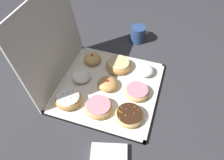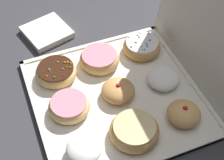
{
  "view_description": "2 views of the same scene",
  "coord_description": "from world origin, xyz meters",
  "px_view_note": "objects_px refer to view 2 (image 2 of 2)",
  "views": [
    {
      "loc": [
        -0.62,
        -0.22,
        0.79
      ],
      "look_at": [
        0.03,
        -0.01,
        0.03
      ],
      "focal_mm": 35.6,
      "sensor_mm": 36.0,
      "label": 1
    },
    {
      "loc": [
        0.53,
        -0.22,
        0.74
      ],
      "look_at": [
        -0.01,
        -0.01,
        0.06
      ],
      "focal_mm": 54.48,
      "sensor_mm": 36.0,
      "label": 2
    }
  ],
  "objects_px": {
    "sprinkle_donut_6": "(142,46)",
    "glazed_ring_donut_5": "(134,131)",
    "pink_frosted_donut_3": "(100,59)",
    "powdered_filled_donut_2": "(84,150)",
    "pink_frosted_donut_1": "(69,105)",
    "jelly_filled_donut_4": "(118,91)",
    "powdered_filled_donut_7": "(163,79)",
    "sprinkle_donut_0": "(56,72)",
    "donut_box": "(116,97)",
    "napkin_stack": "(47,32)",
    "jelly_filled_donut_8": "(184,114)"
  },
  "relations": [
    {
      "from": "napkin_stack",
      "to": "powdered_filled_donut_7",
      "type": "bearing_deg",
      "value": 36.67
    },
    {
      "from": "sprinkle_donut_0",
      "to": "powdered_filled_donut_7",
      "type": "bearing_deg",
      "value": 63.42
    },
    {
      "from": "pink_frosted_donut_3",
      "to": "jelly_filled_donut_8",
      "type": "bearing_deg",
      "value": 26.3
    },
    {
      "from": "sprinkle_donut_0",
      "to": "powdered_filled_donut_2",
      "type": "bearing_deg",
      "value": -1.28
    },
    {
      "from": "jelly_filled_donut_4",
      "to": "powdered_filled_donut_7",
      "type": "height_order",
      "value": "jelly_filled_donut_4"
    },
    {
      "from": "jelly_filled_donut_4",
      "to": "jelly_filled_donut_8",
      "type": "distance_m",
      "value": 0.18
    },
    {
      "from": "sprinkle_donut_6",
      "to": "powdered_filled_donut_7",
      "type": "xyz_separation_m",
      "value": [
        0.14,
        0.0,
        -0.0
      ]
    },
    {
      "from": "jelly_filled_donut_4",
      "to": "sprinkle_donut_6",
      "type": "relative_size",
      "value": 0.8
    },
    {
      "from": "pink_frosted_donut_1",
      "to": "sprinkle_donut_6",
      "type": "xyz_separation_m",
      "value": [
        -0.13,
        0.27,
        0.0
      ]
    },
    {
      "from": "jelly_filled_donut_8",
      "to": "jelly_filled_donut_4",
      "type": "bearing_deg",
      "value": -136.03
    },
    {
      "from": "pink_frosted_donut_3",
      "to": "napkin_stack",
      "type": "relative_size",
      "value": 0.89
    },
    {
      "from": "pink_frosted_donut_3",
      "to": "glazed_ring_donut_5",
      "type": "distance_m",
      "value": 0.26
    },
    {
      "from": "powdered_filled_donut_2",
      "to": "jelly_filled_donut_4",
      "type": "distance_m",
      "value": 0.2
    },
    {
      "from": "jelly_filled_donut_4",
      "to": "napkin_stack",
      "type": "distance_m",
      "value": 0.35
    },
    {
      "from": "donut_box",
      "to": "sprinkle_donut_6",
      "type": "relative_size",
      "value": 3.88
    },
    {
      "from": "sprinkle_donut_0",
      "to": "sprinkle_donut_6",
      "type": "height_order",
      "value": "sprinkle_donut_6"
    },
    {
      "from": "jelly_filled_donut_4",
      "to": "donut_box",
      "type": "bearing_deg",
      "value": -108.3
    },
    {
      "from": "sprinkle_donut_0",
      "to": "pink_frosted_donut_1",
      "type": "xyz_separation_m",
      "value": [
        0.12,
        -0.0,
        -0.0
      ]
    },
    {
      "from": "donut_box",
      "to": "powdered_filled_donut_2",
      "type": "bearing_deg",
      "value": -45.08
    },
    {
      "from": "pink_frosted_donut_1",
      "to": "powdered_filled_donut_2",
      "type": "relative_size",
      "value": 1.29
    },
    {
      "from": "powdered_filled_donut_2",
      "to": "sprinkle_donut_6",
      "type": "distance_m",
      "value": 0.39
    },
    {
      "from": "powdered_filled_donut_7",
      "to": "napkin_stack",
      "type": "xyz_separation_m",
      "value": [
        -0.33,
        -0.25,
        -0.02
      ]
    },
    {
      "from": "powdered_filled_donut_2",
      "to": "sprinkle_donut_6",
      "type": "height_order",
      "value": "sprinkle_donut_6"
    },
    {
      "from": "sprinkle_donut_0",
      "to": "napkin_stack",
      "type": "xyz_separation_m",
      "value": [
        -0.2,
        0.02,
        -0.02
      ]
    },
    {
      "from": "sprinkle_donut_0",
      "to": "jelly_filled_donut_8",
      "type": "xyz_separation_m",
      "value": [
        0.26,
        0.26,
        0.0
      ]
    },
    {
      "from": "powdered_filled_donut_2",
      "to": "pink_frosted_donut_3",
      "type": "height_order",
      "value": "powdered_filled_donut_2"
    },
    {
      "from": "sprinkle_donut_6",
      "to": "powdered_filled_donut_7",
      "type": "relative_size",
      "value": 1.29
    },
    {
      "from": "napkin_stack",
      "to": "jelly_filled_donut_4",
      "type": "bearing_deg",
      "value": 19.34
    },
    {
      "from": "pink_frosted_donut_1",
      "to": "jelly_filled_donut_4",
      "type": "xyz_separation_m",
      "value": [
        0.01,
        0.14,
        0.0
      ]
    },
    {
      "from": "pink_frosted_donut_1",
      "to": "napkin_stack",
      "type": "xyz_separation_m",
      "value": [
        -0.32,
        0.02,
        -0.02
      ]
    },
    {
      "from": "jelly_filled_donut_8",
      "to": "napkin_stack",
      "type": "bearing_deg",
      "value": -152.3
    },
    {
      "from": "powdered_filled_donut_2",
      "to": "donut_box",
      "type": "bearing_deg",
      "value": 134.92
    },
    {
      "from": "jelly_filled_donut_8",
      "to": "pink_frosted_donut_1",
      "type": "bearing_deg",
      "value": -117.47
    },
    {
      "from": "jelly_filled_donut_4",
      "to": "sprinkle_donut_0",
      "type": "bearing_deg",
      "value": -133.77
    },
    {
      "from": "pink_frosted_donut_3",
      "to": "sprinkle_donut_6",
      "type": "xyz_separation_m",
      "value": [
        -0.0,
        0.14,
        0.0
      ]
    },
    {
      "from": "donut_box",
      "to": "powdered_filled_donut_7",
      "type": "xyz_separation_m",
      "value": [
        0.01,
        0.14,
        0.02
      ]
    },
    {
      "from": "jelly_filled_donut_4",
      "to": "powdered_filled_donut_7",
      "type": "xyz_separation_m",
      "value": [
        0.0,
        0.13,
        -0.0
      ]
    },
    {
      "from": "powdered_filled_donut_7",
      "to": "napkin_stack",
      "type": "height_order",
      "value": "powdered_filled_donut_7"
    },
    {
      "from": "pink_frosted_donut_3",
      "to": "donut_box",
      "type": "bearing_deg",
      "value": -0.39
    },
    {
      "from": "glazed_ring_donut_5",
      "to": "sprinkle_donut_6",
      "type": "distance_m",
      "value": 0.3
    },
    {
      "from": "donut_box",
      "to": "jelly_filled_donut_8",
      "type": "xyz_separation_m",
      "value": [
        0.13,
        0.13,
        0.03
      ]
    },
    {
      "from": "sprinkle_donut_6",
      "to": "glazed_ring_donut_5",
      "type": "bearing_deg",
      "value": -28.18
    },
    {
      "from": "pink_frosted_donut_3",
      "to": "powdered_filled_donut_7",
      "type": "height_order",
      "value": "powdered_filled_donut_7"
    },
    {
      "from": "powdered_filled_donut_7",
      "to": "jelly_filled_donut_8",
      "type": "xyz_separation_m",
      "value": [
        0.13,
        -0.01,
        0.0
      ]
    },
    {
      "from": "sprinkle_donut_0",
      "to": "glazed_ring_donut_5",
      "type": "height_order",
      "value": "same"
    },
    {
      "from": "pink_frosted_donut_3",
      "to": "sprinkle_donut_6",
      "type": "distance_m",
      "value": 0.14
    },
    {
      "from": "sprinkle_donut_6",
      "to": "powdered_filled_donut_7",
      "type": "height_order",
      "value": "sprinkle_donut_6"
    },
    {
      "from": "glazed_ring_donut_5",
      "to": "powdered_filled_donut_2",
      "type": "bearing_deg",
      "value": -87.87
    },
    {
      "from": "donut_box",
      "to": "sprinkle_donut_6",
      "type": "height_order",
      "value": "sprinkle_donut_6"
    },
    {
      "from": "sprinkle_donut_6",
      "to": "powdered_filled_donut_7",
      "type": "distance_m",
      "value": 0.14
    }
  ]
}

